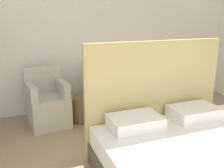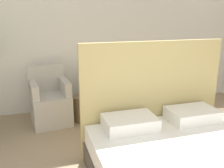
{
  "view_description": "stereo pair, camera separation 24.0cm",
  "coord_description": "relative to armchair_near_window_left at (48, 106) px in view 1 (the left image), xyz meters",
  "views": [
    {
      "loc": [
        -1.16,
        -0.18,
        1.67
      ],
      "look_at": [
        0.05,
        2.96,
        0.73
      ],
      "focal_mm": 40.0,
      "sensor_mm": 36.0,
      "label": 1
    },
    {
      "loc": [
        -0.93,
        -0.26,
        1.67
      ],
      "look_at": [
        0.05,
        2.96,
        0.73
      ],
      "focal_mm": 40.0,
      "sensor_mm": 36.0,
      "label": 2
    }
  ],
  "objects": [
    {
      "name": "wall_back",
      "position": [
        0.78,
        0.57,
        1.14
      ],
      "size": [
        10.0,
        0.06,
        2.9
      ],
      "color": "white",
      "rests_on": "ground_plane"
    },
    {
      "name": "armchair_near_window_left",
      "position": [
        0.0,
        0.0,
        0.0
      ],
      "size": [
        0.63,
        0.66,
        0.89
      ],
      "rotation": [
        0.0,
        0.0,
        0.11
      ],
      "color": "#B7B2A8",
      "rests_on": "ground_plane"
    },
    {
      "name": "armchair_near_window_right",
      "position": [
        0.99,
        -0.0,
        0.0
      ],
      "size": [
        0.65,
        0.67,
        0.89
      ],
      "rotation": [
        0.0,
        0.0,
        0.14
      ],
      "color": "#B7B2A8",
      "rests_on": "ground_plane"
    },
    {
      "name": "side_table",
      "position": [
        0.5,
        -0.05,
        -0.1
      ],
      "size": [
        0.31,
        0.31,
        0.41
      ],
      "color": "brown",
      "rests_on": "ground_plane"
    }
  ]
}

